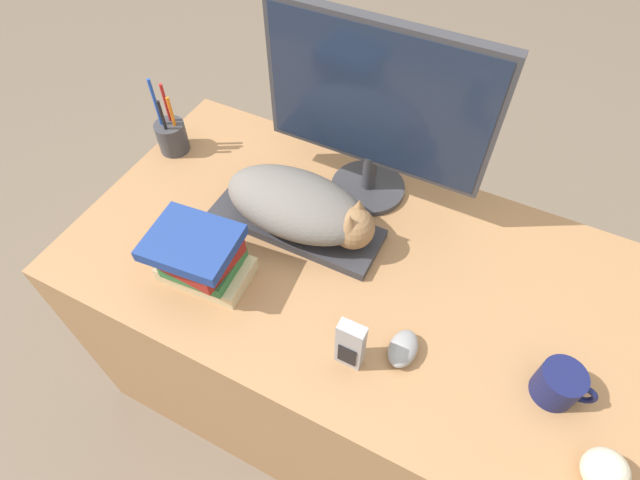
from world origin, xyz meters
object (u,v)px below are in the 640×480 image
at_px(phone, 350,345).
at_px(book_stack, 199,256).
at_px(baseball, 605,471).
at_px(keyboard, 296,224).
at_px(computer_mouse, 403,348).
at_px(cat, 302,206).
at_px(pen_cup, 172,135).
at_px(monitor, 376,107).
at_px(coffee_mug, 560,384).

xyz_separation_m(phone, book_stack, (-0.39, 0.04, 0.00)).
bearing_deg(baseball, book_stack, 176.94).
xyz_separation_m(keyboard, computer_mouse, (0.36, -0.20, 0.01)).
distance_m(cat, pen_cup, 0.48).
bearing_deg(computer_mouse, phone, -145.16).
bearing_deg(monitor, pen_cup, -169.99).
relative_size(coffee_mug, book_stack, 0.53).
height_order(computer_mouse, book_stack, book_stack).
bearing_deg(pen_cup, monitor, 10.01).
xyz_separation_m(pen_cup, baseball, (1.21, -0.37, -0.01)).
height_order(cat, book_stack, cat).
height_order(coffee_mug, baseball, coffee_mug).
relative_size(keyboard, baseball, 5.43).
bearing_deg(keyboard, phone, -44.80).
height_order(computer_mouse, pen_cup, pen_cup).
height_order(keyboard, monitor, monitor).
xyz_separation_m(keyboard, phone, (0.27, -0.27, 0.06)).
bearing_deg(monitor, baseball, -35.89).
distance_m(baseball, book_stack, 0.88).
distance_m(keyboard, coffee_mug, 0.67).
bearing_deg(coffee_mug, keyboard, 167.47).
bearing_deg(cat, computer_mouse, -30.47).
bearing_deg(phone, coffee_mug, 17.05).
distance_m(keyboard, computer_mouse, 0.41).
distance_m(cat, phone, 0.36).
bearing_deg(pen_cup, coffee_mug, -12.57).
height_order(cat, computer_mouse, cat).
distance_m(keyboard, pen_cup, 0.46).
height_order(cat, monitor, monitor).
distance_m(cat, computer_mouse, 0.40).
bearing_deg(phone, computer_mouse, 34.84).
xyz_separation_m(cat, baseball, (0.74, -0.27, -0.05)).
height_order(cat, coffee_mug, cat).
bearing_deg(computer_mouse, pen_cup, 159.56).
bearing_deg(pen_cup, computer_mouse, -20.44).
xyz_separation_m(computer_mouse, baseball, (0.40, -0.07, 0.02)).
distance_m(monitor, computer_mouse, 0.53).
relative_size(monitor, pen_cup, 2.38).
distance_m(phone, book_stack, 0.39).
relative_size(keyboard, coffee_mug, 3.74).
bearing_deg(cat, pen_cup, 167.84).
height_order(monitor, coffee_mug, monitor).
height_order(cat, phone, cat).
bearing_deg(keyboard, book_stack, -119.03).
bearing_deg(book_stack, computer_mouse, 2.57).
height_order(coffee_mug, book_stack, book_stack).
relative_size(monitor, coffee_mug, 4.73).
xyz_separation_m(computer_mouse, book_stack, (-0.48, -0.02, 0.05)).
xyz_separation_m(cat, computer_mouse, (0.34, -0.20, -0.07)).
relative_size(computer_mouse, coffee_mug, 0.78).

